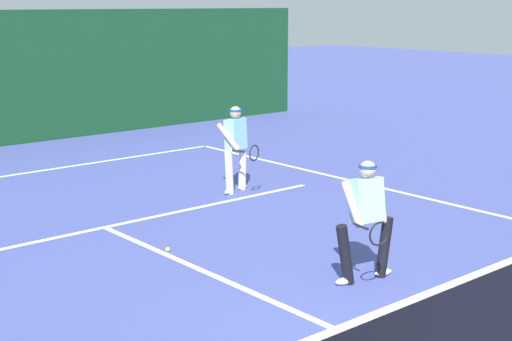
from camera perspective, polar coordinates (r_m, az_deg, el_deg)
name	(u,v)px	position (r m, az deg, el deg)	size (l,w,h in m)	color
court_line_service	(104,227)	(12.03, -11.33, -4.21)	(8.58, 0.10, 0.01)	white
court_line_centre	(236,285)	(9.47, -1.55, -8.61)	(0.10, 6.40, 0.01)	white
tennis_net	(457,329)	(7.25, 14.88, -11.48)	(11.53, 0.09, 1.07)	#1E4723
player_near	(366,216)	(9.46, 8.30, -3.42)	(0.96, 0.82, 1.54)	black
player_far	(236,145)	(13.81, -1.51, 1.90)	(0.69, 0.89, 1.59)	silver
tennis_ball	(168,249)	(10.74, -6.65, -5.92)	(0.07, 0.07, 0.07)	#D1E033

